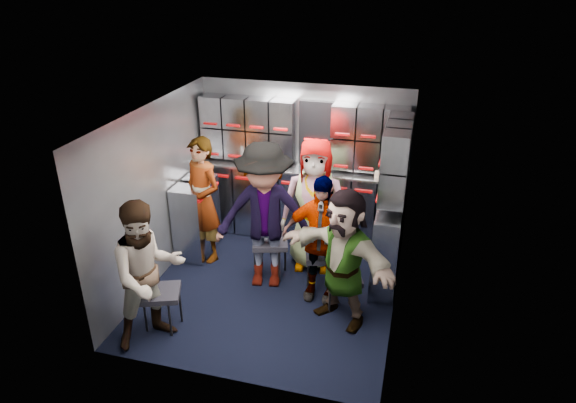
% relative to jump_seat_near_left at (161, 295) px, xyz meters
% --- Properties ---
extents(floor, '(3.00, 3.00, 0.00)m').
position_rel_jump_seat_near_left_xyz_m(floor, '(0.91, 0.96, -0.40)').
color(floor, black).
rests_on(floor, ground).
extents(wall_back, '(2.80, 0.04, 2.10)m').
position_rel_jump_seat_near_left_xyz_m(wall_back, '(0.91, 2.46, 0.65)').
color(wall_back, gray).
rests_on(wall_back, ground).
extents(wall_left, '(0.04, 3.00, 2.10)m').
position_rel_jump_seat_near_left_xyz_m(wall_left, '(-0.49, 0.96, 0.65)').
color(wall_left, gray).
rests_on(wall_left, ground).
extents(wall_right, '(0.04, 3.00, 2.10)m').
position_rel_jump_seat_near_left_xyz_m(wall_right, '(2.31, 0.96, 0.65)').
color(wall_right, gray).
rests_on(wall_right, ground).
extents(ceiling, '(2.80, 3.00, 0.02)m').
position_rel_jump_seat_near_left_xyz_m(ceiling, '(0.91, 0.96, 1.70)').
color(ceiling, silver).
rests_on(ceiling, wall_back).
extents(cart_bank_back, '(2.68, 0.38, 0.99)m').
position_rel_jump_seat_near_left_xyz_m(cart_bank_back, '(0.91, 2.25, 0.10)').
color(cart_bank_back, '#989DA8').
rests_on(cart_bank_back, ground).
extents(cart_bank_left, '(0.38, 0.76, 0.99)m').
position_rel_jump_seat_near_left_xyz_m(cart_bank_left, '(-0.28, 1.52, 0.10)').
color(cart_bank_left, '#989DA8').
rests_on(cart_bank_left, ground).
extents(counter, '(2.68, 0.42, 0.03)m').
position_rel_jump_seat_near_left_xyz_m(counter, '(0.91, 2.25, 0.62)').
color(counter, '#B0B2B7').
rests_on(counter, cart_bank_back).
extents(locker_bank_back, '(2.68, 0.28, 0.82)m').
position_rel_jump_seat_near_left_xyz_m(locker_bank_back, '(0.91, 2.31, 1.09)').
color(locker_bank_back, '#989DA8').
rests_on(locker_bank_back, wall_back).
extents(locker_bank_right, '(0.28, 1.00, 0.82)m').
position_rel_jump_seat_near_left_xyz_m(locker_bank_right, '(2.16, 1.66, 1.09)').
color(locker_bank_right, '#989DA8').
rests_on(locker_bank_right, wall_right).
extents(right_cabinet, '(0.28, 1.20, 1.00)m').
position_rel_jump_seat_near_left_xyz_m(right_cabinet, '(2.16, 1.56, 0.10)').
color(right_cabinet, '#989DA8').
rests_on(right_cabinet, ground).
extents(coffee_niche, '(0.46, 0.16, 0.84)m').
position_rel_jump_seat_near_left_xyz_m(coffee_niche, '(1.09, 2.37, 1.07)').
color(coffee_niche, black).
rests_on(coffee_niche, wall_back).
extents(red_latch_strip, '(2.60, 0.02, 0.03)m').
position_rel_jump_seat_near_left_xyz_m(red_latch_strip, '(0.91, 2.05, 0.48)').
color(red_latch_strip, '#9B090A').
rests_on(red_latch_strip, cart_bank_back).
extents(jump_seat_near_left, '(0.48, 0.47, 0.45)m').
position_rel_jump_seat_near_left_xyz_m(jump_seat_near_left, '(0.00, 0.00, 0.00)').
color(jump_seat_near_left, black).
rests_on(jump_seat_near_left, ground).
extents(jump_seat_mid_left, '(0.51, 0.50, 0.49)m').
position_rel_jump_seat_near_left_xyz_m(jump_seat_mid_left, '(0.79, 1.24, 0.03)').
color(jump_seat_mid_left, black).
rests_on(jump_seat_mid_left, ground).
extents(jump_seat_center, '(0.48, 0.46, 0.49)m').
position_rel_jump_seat_near_left_xyz_m(jump_seat_center, '(1.25, 1.78, 0.04)').
color(jump_seat_center, black).
rests_on(jump_seat_center, ground).
extents(jump_seat_mid_right, '(0.47, 0.46, 0.47)m').
position_rel_jump_seat_near_left_xyz_m(jump_seat_mid_right, '(1.46, 1.14, 0.02)').
color(jump_seat_mid_right, black).
rests_on(jump_seat_mid_right, ground).
extents(jump_seat_near_right, '(0.45, 0.44, 0.43)m').
position_rel_jump_seat_near_left_xyz_m(jump_seat_near_right, '(1.77, 0.80, -0.02)').
color(jump_seat_near_right, black).
rests_on(jump_seat_near_right, ground).
extents(attendant_standing, '(0.70, 0.61, 1.61)m').
position_rel_jump_seat_near_left_xyz_m(attendant_standing, '(-0.13, 1.42, 0.41)').
color(attendant_standing, black).
rests_on(attendant_standing, ground).
extents(attendant_arc_a, '(0.93, 0.94, 1.54)m').
position_rel_jump_seat_near_left_xyz_m(attendant_arc_a, '(-0.00, -0.18, 0.37)').
color(attendant_arc_a, black).
rests_on(attendant_arc_a, ground).
extents(attendant_arc_b, '(1.23, 0.83, 1.76)m').
position_rel_jump_seat_near_left_xyz_m(attendant_arc_b, '(0.79, 1.06, 0.48)').
color(attendant_arc_b, black).
rests_on(attendant_arc_b, ground).
extents(attendant_arc_c, '(0.86, 0.60, 1.66)m').
position_rel_jump_seat_near_left_xyz_m(attendant_arc_c, '(1.25, 1.60, 0.43)').
color(attendant_arc_c, black).
rests_on(attendant_arc_c, ground).
extents(attendant_arc_d, '(0.89, 0.40, 1.49)m').
position_rel_jump_seat_near_left_xyz_m(attendant_arc_d, '(1.46, 0.96, 0.35)').
color(attendant_arc_d, black).
rests_on(attendant_arc_d, ground).
extents(attendant_arc_e, '(1.44, 1.06, 1.51)m').
position_rel_jump_seat_near_left_xyz_m(attendant_arc_e, '(1.77, 0.62, 0.36)').
color(attendant_arc_e, black).
rests_on(attendant_arc_e, ground).
extents(bottle_left, '(0.07, 0.07, 0.25)m').
position_rel_jump_seat_near_left_xyz_m(bottle_left, '(0.14, 2.20, 0.76)').
color(bottle_left, white).
rests_on(bottle_left, counter).
extents(bottle_mid, '(0.07, 0.07, 0.23)m').
position_rel_jump_seat_near_left_xyz_m(bottle_mid, '(0.98, 2.20, 0.75)').
color(bottle_mid, white).
rests_on(bottle_mid, counter).
extents(bottle_right, '(0.07, 0.07, 0.27)m').
position_rel_jump_seat_near_left_xyz_m(bottle_right, '(1.16, 2.20, 0.77)').
color(bottle_right, white).
rests_on(bottle_right, counter).
extents(cup_left, '(0.07, 0.07, 0.09)m').
position_rel_jump_seat_near_left_xyz_m(cup_left, '(0.18, 2.19, 0.68)').
color(cup_left, '#C8AD8D').
rests_on(cup_left, counter).
extents(cup_right, '(0.07, 0.07, 0.09)m').
position_rel_jump_seat_near_left_xyz_m(cup_right, '(1.92, 2.19, 0.68)').
color(cup_right, '#C8AD8D').
rests_on(cup_right, counter).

